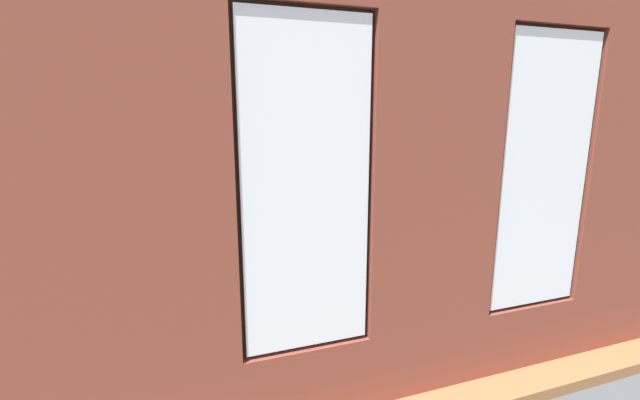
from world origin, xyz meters
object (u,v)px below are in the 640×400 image
Objects in this scene: table_plant_small at (266,234)px; coffee_table at (291,242)px; couch_left at (504,241)px; potted_plant_mid_room_small at (337,230)px; papasan_chair at (257,213)px; potted_plant_foreground_right at (112,198)px; potted_plant_corner_far_left at (617,247)px; potted_plant_between_couches at (494,261)px; couch_by_window at (376,314)px; potted_plant_corner_near_left at (415,193)px; media_console at (68,283)px; potted_plant_by_left_couch at (427,218)px; cup_ceramic at (311,231)px; remote_gray at (278,237)px; tv_flatscreen at (61,235)px; potted_plant_near_tv at (106,281)px; candle_jar at (291,235)px; potted_plant_beside_window_right at (140,342)px.

coffee_table is at bearing -164.00° from table_plant_small.
potted_plant_mid_room_small is (2.06, -1.32, -0.01)m from couch_left.
papasan_chair is 2.29m from potted_plant_foreground_right.
potted_plant_between_couches is at bearing -5.02° from potted_plant_corner_far_left.
potted_plant_mid_room_small is at bearing -104.46° from couch_by_window.
potted_plant_corner_near_left is at bearing -179.58° from potted_plant_foreground_right.
potted_plant_mid_room_small is at bearing -153.03° from coffee_table.
media_console is 2.20× the size of potted_plant_mid_room_small.
table_plant_small is 0.46× the size of potted_plant_by_left_couch.
potted_plant_corner_near_left reaches higher than potted_plant_mid_room_small.
potted_plant_by_left_couch is at bearing -178.65° from potted_plant_mid_room_small.
cup_ceramic is 0.64m from potted_plant_mid_room_small.
cup_ceramic is 0.50m from remote_gray.
potted_plant_corner_far_left reaches higher than coffee_table.
remote_gray is at bearing -172.61° from tv_flatscreen.
potted_plant_foreground_right is 6.88m from potted_plant_corner_far_left.
potted_plant_corner_far_left is at bearing 146.72° from table_plant_small.
papasan_chair is at bearing -50.27° from potted_plant_corner_far_left.
papasan_chair is 1.04× the size of potted_plant_corner_far_left.
coffee_table is at bearing 20.04° from cup_ceramic.
media_console is 1.19m from potted_plant_near_tv.
tv_flatscreen is at bearing -94.52° from couch_left.
potted_plant_corner_far_left is (-5.82, 2.14, -0.13)m from tv_flatscreen.
media_console is 6.16m from potted_plant_corner_near_left.
remote_gray is at bearing 4.10° from cup_ceramic.
potted_plant_by_left_couch is (-2.92, -0.59, -0.18)m from table_plant_small.
table_plant_small is 0.23× the size of media_console.
potted_plant_foreground_right is 5.14m from potted_plant_by_left_couch.
potted_plant_corner_far_left is at bearing 100.85° from potted_plant_by_left_couch.
media_console is 4.71m from potted_plant_between_couches.
couch_by_window is at bearing 11.80° from remote_gray.
candle_jar is 1.55m from papasan_chair.
media_console is 1.42× the size of potted_plant_beside_window_right.
couch_left is 1.83× the size of tv_flatscreen.
coffee_table is 7.33× the size of remote_gray.
coffee_table is at bearing 144.46° from potted_plant_foreground_right.
potted_plant_near_tv reaches higher than candle_jar.
couch_left is at bearing 173.70° from tv_flatscreen.
potted_plant_near_tv is (0.35, -1.13, 0.09)m from potted_plant_beside_window_right.
papasan_chair is 4.26m from potted_plant_beside_window_right.
couch_left is at bearing -175.76° from potted_plant_near_tv.
couch_by_window is 10.56× the size of remote_gray.
coffee_table is 1.12× the size of papasan_chair.
couch_left is 2.01m from potted_plant_between_couches.
cup_ceramic is 1.51m from papasan_chair.
candle_jar is at bearing 144.46° from potted_plant_foreground_right.
potted_plant_corner_near_left is (-5.51, -0.04, -0.31)m from potted_plant_foreground_right.
cup_ceramic is at bearing -151.43° from potted_plant_near_tv.
potted_plant_corner_far_left is at bearing 142.39° from candle_jar.
cup_ceramic is 3.20m from potted_plant_corner_near_left.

